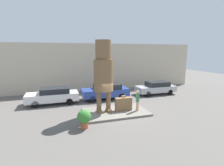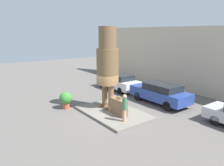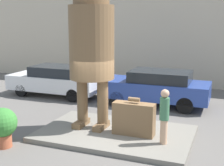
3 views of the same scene
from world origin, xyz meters
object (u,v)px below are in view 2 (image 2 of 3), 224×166
(parked_car_blue, at_px, (160,93))
(planter_pot, at_px, (66,99))
(giant_suitcase, at_px, (119,107))
(parked_car_white, at_px, (118,81))
(statue_figure, at_px, (108,61))
(tourist, at_px, (125,107))

(parked_car_blue, height_order, planter_pot, parked_car_blue)
(giant_suitcase, distance_m, parked_car_white, 6.86)
(statue_figure, distance_m, tourist, 3.58)
(parked_car_white, bearing_deg, planter_pot, 107.22)
(tourist, relative_size, planter_pot, 1.36)
(tourist, relative_size, parked_car_white, 0.36)
(giant_suitcase, height_order, parked_car_blue, parked_car_blue)
(statue_figure, height_order, giant_suitcase, statue_figure)
(parked_car_blue, xyz_separation_m, planter_pot, (-3.19, -6.28, -0.14))
(statue_figure, xyz_separation_m, planter_pot, (-1.91, -2.29, -2.70))
(statue_figure, distance_m, parked_car_white, 6.08)
(tourist, relative_size, parked_car_blue, 0.35)
(giant_suitcase, relative_size, parked_car_blue, 0.28)
(statue_figure, distance_m, parked_car_blue, 4.90)
(tourist, bearing_deg, statue_figure, 165.91)
(planter_pot, bearing_deg, parked_car_white, 107.22)
(tourist, distance_m, parked_car_blue, 4.84)
(statue_figure, bearing_deg, parked_car_blue, 72.18)
(planter_pot, bearing_deg, parked_car_blue, 63.06)
(statue_figure, height_order, parked_car_white, statue_figure)
(giant_suitcase, height_order, parked_car_white, parked_car_white)
(parked_car_blue, bearing_deg, planter_pot, 63.06)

